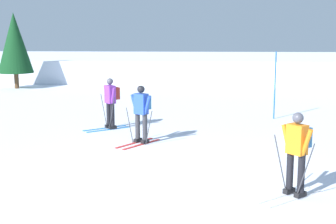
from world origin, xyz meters
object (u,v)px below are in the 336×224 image
object	(u,v)px
skier_purple	(111,101)
skier_orange	(297,150)
conifer_far_left	(15,43)
skier_blue	(142,111)
trail_marker_pole	(275,86)

from	to	relation	value
skier_purple	skier_orange	size ratio (longest dim) A/B	1.00
conifer_far_left	skier_orange	bearing A→B (deg)	-55.02
skier_blue	skier_orange	xyz separation A→B (m)	(3.58, -4.39, 0.00)
conifer_far_left	skier_blue	bearing A→B (deg)	-56.57
skier_purple	conifer_far_left	distance (m)	13.07
skier_purple	skier_orange	distance (m)	8.03
skier_orange	trail_marker_pole	world-z (taller)	trail_marker_pole
skier_purple	trail_marker_pole	xyz separation A→B (m)	(5.77, 2.11, 0.30)
trail_marker_pole	conifer_far_left	world-z (taller)	conifer_far_left
skier_purple	conifer_far_left	bearing A→B (deg)	123.72
conifer_far_left	trail_marker_pole	bearing A→B (deg)	-33.80
skier_blue	skier_orange	world-z (taller)	same
skier_blue	trail_marker_pole	distance (m)	6.12
skier_purple	trail_marker_pole	world-z (taller)	trail_marker_pole
skier_blue	skier_purple	world-z (taller)	same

